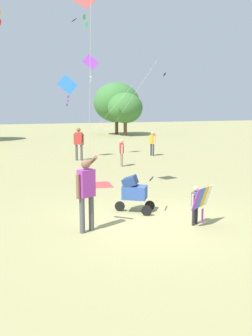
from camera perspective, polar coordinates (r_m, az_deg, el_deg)
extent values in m
plane|color=#938E5B|center=(9.10, 3.07, -8.51)|extent=(120.00, 120.00, 0.00)
cylinder|color=brown|center=(39.26, -1.51, 6.48)|extent=(0.36, 0.36, 1.47)
ellipsoid|color=#387033|center=(39.21, -1.53, 10.49)|extent=(5.03, 4.53, 4.28)
cylinder|color=brown|center=(37.30, -0.13, 6.27)|extent=(0.36, 0.36, 1.41)
ellipsoid|color=#387033|center=(37.24, -0.13, 9.63)|extent=(3.69, 3.32, 3.14)
cylinder|color=#232328|center=(8.98, 11.23, -7.36)|extent=(0.07, 0.07, 0.47)
cylinder|color=#232328|center=(8.85, 10.78, -7.59)|extent=(0.07, 0.07, 0.47)
cube|color=#4C4C56|center=(8.81, 11.09, -4.89)|extent=(0.24, 0.21, 0.35)
cylinder|color=tan|center=(8.92, 11.48, -4.88)|extent=(0.05, 0.05, 0.32)
cylinder|color=tan|center=(8.70, 10.68, -5.22)|extent=(0.05, 0.05, 0.32)
sphere|color=tan|center=(8.75, 11.15, -3.30)|extent=(0.12, 0.12, 0.12)
cube|color=white|center=(8.95, 12.98, -4.28)|extent=(0.25, 0.25, 0.53)
cube|color=#F4A319|center=(8.79, 12.43, -4.51)|extent=(0.25, 0.25, 0.53)
cube|color=blue|center=(8.63, 11.86, -4.76)|extent=(0.25, 0.25, 0.53)
cube|color=purple|center=(8.47, 11.27, -5.01)|extent=(0.25, 0.25, 0.53)
cube|color=purple|center=(8.82, 12.16, -7.52)|extent=(0.08, 0.05, 0.36)
cylinder|color=#4C4C51|center=(8.20, -7.05, -7.55)|extent=(0.12, 0.12, 0.83)
cylinder|color=#4C4C51|center=(8.35, -5.59, -7.22)|extent=(0.12, 0.12, 0.83)
cube|color=purple|center=(8.10, -6.40, -2.44)|extent=(0.42, 0.34, 0.63)
cylinder|color=brown|center=(7.98, -7.71, -2.96)|extent=(0.09, 0.09, 0.56)
cylinder|color=brown|center=(8.26, -5.76, 0.84)|extent=(0.26, 0.51, 0.39)
sphere|color=brown|center=(8.02, -6.46, 0.66)|extent=(0.22, 0.22, 0.22)
cylinder|color=black|center=(9.90, -1.01, -6.16)|extent=(0.25, 0.20, 0.28)
cylinder|color=black|center=(9.50, 3.33, -6.86)|extent=(0.25, 0.20, 0.28)
cylinder|color=black|center=(9.99, 3.84, -6.03)|extent=(0.25, 0.20, 0.28)
cube|color=#2D4C93|center=(9.71, 1.40, -3.92)|extent=(0.78, 0.73, 0.36)
cube|color=navy|center=(9.67, 0.66, -2.15)|extent=(0.58, 0.58, 0.35)
cylinder|color=black|center=(9.54, 4.11, -1.72)|extent=(0.31, 0.41, 0.04)
cube|color=green|center=(11.64, -6.72, 22.96)|extent=(0.08, 0.04, 0.14)
cube|color=green|center=(11.58, -6.35, 21.91)|extent=(0.08, 0.01, 0.14)
cylinder|color=silver|center=(9.73, -5.86, 10.32)|extent=(0.79, 3.10, 5.92)
cube|color=blue|center=(20.12, -9.38, 13.08)|extent=(1.15, 0.37, 1.09)
cube|color=purple|center=(20.08, -9.27, 11.22)|extent=(0.09, 0.07, 0.14)
cube|color=purple|center=(20.11, -9.30, 10.59)|extent=(0.09, 0.06, 0.14)
cube|color=purple|center=(20.11, -9.45, 9.96)|extent=(0.08, 0.04, 0.14)
cylinder|color=silver|center=(18.58, -4.52, 6.81)|extent=(2.18, 3.79, 3.90)
cube|color=purple|center=(20.96, -5.69, 16.59)|extent=(0.96, 0.36, 0.90)
cube|color=white|center=(20.91, -5.74, 14.99)|extent=(0.09, 0.07, 0.14)
cube|color=white|center=(20.91, -5.67, 14.39)|extent=(0.09, 0.07, 0.14)
cube|color=white|center=(20.90, -5.63, 13.78)|extent=(0.08, 0.05, 0.14)
cylinder|color=silver|center=(19.55, -0.62, 8.93)|extent=(2.38, 3.53, 5.23)
cube|color=black|center=(41.45, 6.23, 14.73)|extent=(0.34, 0.42, 0.45)
cube|color=black|center=(32.67, -8.30, 22.46)|extent=(0.44, 0.49, 0.35)
cylinder|color=#4C4C51|center=(19.68, -7.94, 2.50)|extent=(0.13, 0.13, 0.88)
cylinder|color=#4C4C51|center=(19.62, -7.16, 2.49)|extent=(0.13, 0.13, 0.88)
cube|color=red|center=(19.57, -7.60, 4.73)|extent=(0.45, 0.39, 0.66)
cylinder|color=brown|center=(19.63, -8.29, 4.59)|extent=(0.10, 0.10, 0.59)
cylinder|color=brown|center=(19.53, -6.91, 4.60)|extent=(0.10, 0.10, 0.59)
sphere|color=brown|center=(19.54, -7.63, 6.09)|extent=(0.23, 0.23, 0.23)
cylinder|color=#33384C|center=(21.40, 4.41, 2.91)|extent=(0.11, 0.11, 0.72)
cylinder|color=#33384C|center=(21.59, 4.05, 2.97)|extent=(0.11, 0.11, 0.72)
cube|color=orange|center=(21.43, 4.25, 4.62)|extent=(0.24, 0.34, 0.54)
cylinder|color=beige|center=(21.28, 4.56, 4.48)|extent=(0.08, 0.08, 0.48)
cylinder|color=beige|center=(21.59, 3.94, 4.56)|extent=(0.08, 0.08, 0.48)
sphere|color=beige|center=(21.40, 4.26, 5.64)|extent=(0.19, 0.19, 0.19)
cylinder|color=#7F705B|center=(17.57, -0.76, 1.38)|extent=(0.10, 0.10, 0.66)
cylinder|color=#7F705B|center=(17.37, -0.66, 1.29)|extent=(0.10, 0.10, 0.66)
cube|color=red|center=(17.40, -0.71, 3.21)|extent=(0.24, 0.32, 0.49)
cylinder|color=beige|center=(17.58, -0.80, 3.17)|extent=(0.07, 0.07, 0.44)
cylinder|color=beige|center=(17.22, -0.63, 3.04)|extent=(0.07, 0.07, 0.44)
sphere|color=beige|center=(17.36, -0.72, 4.36)|extent=(0.17, 0.17, 0.17)
cube|color=#CC3D3D|center=(13.27, -4.98, -2.73)|extent=(1.37, 1.27, 0.02)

